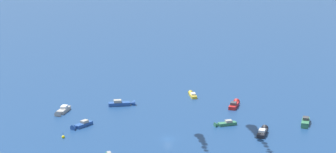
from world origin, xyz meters
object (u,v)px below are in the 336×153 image
Objects in this scene: motorboat_outer_ring_a at (192,95)px; marker_buoy at (63,137)px; motorboat_inshore at (62,111)px; motorboat_outer_ring_b at (305,123)px; motorboat_far_stbd at (81,125)px; motorboat_offshore at (123,103)px; motorboat_far_port at (224,124)px; motorboat_near_centre at (234,104)px; motorboat_ahead at (263,132)px.

marker_buoy is at bearing 90.96° from motorboat_outer_ring_a.
motorboat_inshore reaches higher than motorboat_outer_ring_b.
motorboat_offshore reaches higher than motorboat_far_stbd.
motorboat_far_port is 30.25m from motorboat_outer_ring_b.
motorboat_far_stbd is 1.14× the size of motorboat_outer_ring_a.
motorboat_outer_ring_b reaches higher than marker_buoy.
motorboat_outer_ring_a is at bearing -112.82° from motorboat_inshore.
motorboat_near_centre is 33.40m from motorboat_outer_ring_b.
motorboat_inshore reaches higher than motorboat_far_stbd.
motorboat_ahead is at bearing -134.34° from marker_buoy.
motorboat_near_centre is at bearing -107.12° from marker_buoy.
motorboat_far_port is at bearing 6.60° from motorboat_ahead.
motorboat_near_centre is 1.15× the size of motorboat_far_stbd.
motorboat_offshore is 1.25× the size of motorboat_outer_ring_a.
motorboat_near_centre reaches higher than motorboat_far_port.
motorboat_outer_ring_b is (-79.16, -51.60, -0.02)m from motorboat_inshore.
motorboat_near_centre reaches higher than motorboat_outer_ring_b.
motorboat_far_stbd is at bearing 43.98° from motorboat_far_port.
motorboat_outer_ring_b is (-56.43, 2.42, 0.13)m from motorboat_outer_ring_a.
motorboat_offshore is at bearing 8.23° from motorboat_ahead.
motorboat_far_stbd is 30.81m from motorboat_offshore.
motorboat_offshore reaches higher than marker_buoy.
motorboat_inshore is at bearing 24.03° from motorboat_ahead.
motorboat_outer_ring_b is (-68.86, -28.17, -0.05)m from motorboat_offshore.
motorboat_outer_ring_a reaches higher than motorboat_far_port.
motorboat_near_centre is 23.09m from motorboat_outer_ring_a.
motorboat_far_port is 15.57m from motorboat_ahead.
motorboat_far_stbd is at bearing 86.72° from motorboat_outer_ring_a.
motorboat_far_stbd is at bearing -68.02° from marker_buoy.
motorboat_far_port is 1.02× the size of motorboat_outer_ring_a.
motorboat_far_port is at bearing -124.71° from marker_buoy.
motorboat_inshore is 58.61m from motorboat_outer_ring_a.
motorboat_ahead is at bearing 156.70° from motorboat_outer_ring_a.
motorboat_ahead is at bearing 142.01° from motorboat_near_centre.
motorboat_near_centre is 1.08× the size of motorboat_ahead.
motorboat_far_stbd is 12.40m from marker_buoy.
motorboat_near_centre is 25.60m from motorboat_far_port.
motorboat_far_port is 0.80× the size of motorboat_inshore.
motorboat_inshore is 0.99× the size of motorboat_outer_ring_b.
motorboat_offshore is (8.99, -29.47, 0.14)m from motorboat_far_stbd.
motorboat_outer_ring_a is (34.60, -23.35, 0.03)m from motorboat_far_port.
motorboat_offshore is 0.98× the size of motorboat_outer_ring_b.
motorboat_near_centre is 70.46m from motorboat_inshore.
motorboat_outer_ring_b is at bearing -136.09° from motorboat_far_stbd.
motorboat_inshore reaches higher than motorboat_far_port.
motorboat_outer_ring_b reaches higher than motorboat_outer_ring_a.
motorboat_ahead is (-62.49, -9.03, -0.08)m from motorboat_offshore.
motorboat_outer_ring_b is (-21.83, -20.93, 0.15)m from motorboat_far_port.
motorboat_outer_ring_b is at bearing 176.68° from motorboat_near_centre.
motorboat_ahead is 0.96× the size of motorboat_outer_ring_b.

